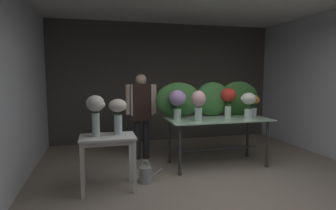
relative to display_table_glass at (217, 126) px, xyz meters
name	(u,v)px	position (x,y,z in m)	size (l,w,h in m)	color
ground_plane	(189,161)	(-0.41, 0.32, -0.69)	(8.06, 8.06, 0.00)	gray
wall_back	(165,83)	(-0.41, 2.15, 0.70)	(5.45, 0.12, 2.78)	#4C4742
wall_left	(22,87)	(-3.14, 0.32, 0.70)	(0.12, 3.78, 2.78)	silver
wall_right	(317,84)	(2.31, 0.32, 0.70)	(0.12, 3.78, 2.78)	silver
ceiling_slab	(190,2)	(-0.41, 0.32, 2.15)	(5.57, 3.78, 0.12)	silver
display_table_glass	(217,126)	(0.00, 0.00, 0.00)	(1.76, 0.84, 0.84)	#B0D7BC
side_table_white	(108,144)	(-1.90, -0.59, -0.05)	(0.75, 0.50, 0.75)	white
florist	(141,107)	(-1.22, 0.70, 0.29)	(0.58, 0.24, 1.60)	#232328
foliage_backdrop	(209,99)	(-0.03, 0.30, 0.45)	(1.99, 0.31, 0.63)	#387033
vase_blush_hydrangea	(198,103)	(-0.44, -0.21, 0.44)	(0.23, 0.23, 0.50)	silver
vase_ivory_ranunculus	(248,102)	(0.50, -0.15, 0.42)	(0.27, 0.25, 0.45)	silver
vase_scarlet_stock	(228,98)	(0.26, 0.14, 0.48)	(0.27, 0.27, 0.51)	silver
vase_sunset_snapdragons	(254,103)	(0.77, 0.10, 0.38)	(0.20, 0.18, 0.38)	silver
vase_lilac_carnations	(178,101)	(-0.71, 0.05, 0.46)	(0.29, 0.29, 0.50)	silver
vase_white_roses_tall	(96,110)	(-2.04, -0.59, 0.43)	(0.25, 0.24, 0.56)	silver
vase_cream_lisianthus_tall	(118,112)	(-1.74, -0.54, 0.39)	(0.25, 0.25, 0.50)	silver
watering_can	(146,174)	(-1.35, -0.49, -0.57)	(0.35, 0.18, 0.34)	#999EA3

